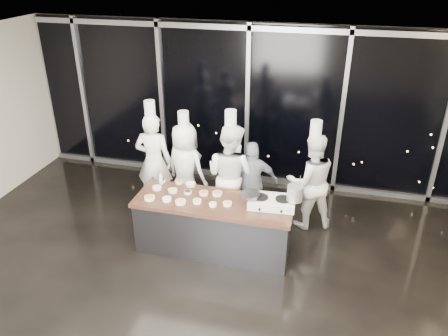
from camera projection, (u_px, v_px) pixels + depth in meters
The scene contains 14 objects.
ground at pixel (198, 285), 6.34m from camera, with size 9.00×9.00×0.00m, color black.
room_shell at pixel (206, 144), 5.30m from camera, with size 9.02×7.02×3.21m.
window_wall at pixel (248, 107), 8.60m from camera, with size 8.90×0.11×3.20m.
demo_counter at pixel (214, 225), 6.92m from camera, with size 2.46×0.86×0.90m.
stove at pixel (272, 202), 6.57m from camera, with size 0.72×0.49×0.14m.
frying_pan at pixel (250, 194), 6.57m from camera, with size 0.51×0.31×0.05m.
stock_pot at pixel (295, 193), 6.42m from camera, with size 0.23×0.23×0.23m, color silver.
prep_bowls at pixel (185, 194), 6.86m from camera, with size 1.36×0.74×0.05m.
squeeze_bottle at pixel (161, 179), 7.16m from camera, with size 0.06×0.06×0.21m.
chef_far_left at pixel (154, 161), 7.92m from camera, with size 0.70×0.49×2.07m.
chef_left at pixel (186, 168), 7.85m from camera, with size 0.96×0.79×1.92m.
chef_center at pixel (230, 175), 7.43m from camera, with size 1.10×1.00×2.09m.
guest at pixel (252, 183), 7.51m from camera, with size 0.97×0.69×1.53m.
chef_right at pixel (311, 181), 7.37m from camera, with size 1.01×0.89×1.95m.
Camera 1 is at (1.60, -4.66, 4.36)m, focal length 35.00 mm.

